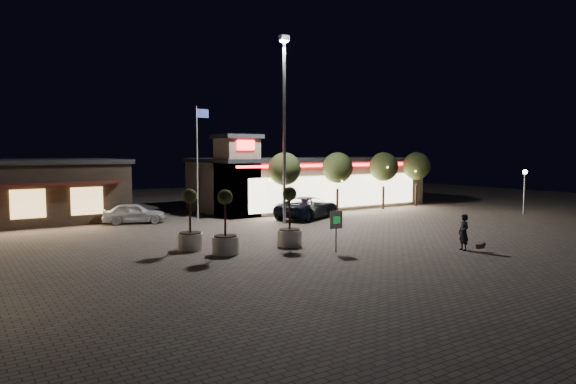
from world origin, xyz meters
TOP-DOWN VIEW (x-y plane):
  - ground at (0.00, 0.00)m, footprint 90.00×90.00m
  - retail_building at (9.51, 15.82)m, footprint 20.40×8.40m
  - floodlight_pole at (2.00, 8.00)m, footprint 0.60×0.40m
  - flagpole at (-1.90, 13.00)m, footprint 0.95×0.10m
  - lamp_post_east at (20.00, 2.00)m, footprint 0.36×0.36m
  - string_tree_a at (4.00, 11.00)m, footprint 2.42×2.42m
  - string_tree_b at (9.00, 11.00)m, footprint 2.42×2.42m
  - string_tree_c at (14.00, 11.00)m, footprint 2.42×2.42m
  - string_tree_d at (18.00, 11.00)m, footprint 2.42×2.42m
  - pickup_truck at (5.08, 9.59)m, footprint 6.38×4.83m
  - white_sedan at (-6.21, 14.00)m, footprint 4.42×2.85m
  - pedestrian at (4.30, -4.49)m, footprint 0.60×0.75m
  - dog at (4.81, -5.14)m, footprint 0.56×0.24m
  - planter_left at (-6.77, 3.15)m, footprint 1.23×1.23m
  - planter_mid at (-5.80, 1.25)m, footprint 1.25×1.25m
  - planter_right at (-2.13, 1.25)m, footprint 1.25×1.25m
  - valet_sign at (-1.18, -1.35)m, footprint 0.66×0.17m

SIDE VIEW (x-z plane):
  - ground at x=0.00m, z-range 0.00..0.00m
  - dog at x=4.81m, z-range 0.14..0.44m
  - white_sedan at x=-6.21m, z-range 0.00..1.40m
  - pickup_truck at x=5.08m, z-range 0.00..1.61m
  - pedestrian at x=4.30m, z-range 0.00..1.79m
  - planter_left at x=-6.77m, z-range -0.58..2.45m
  - planter_right at x=-2.13m, z-range -0.59..2.48m
  - planter_mid at x=-5.80m, z-range -0.59..2.48m
  - valet_sign at x=-1.18m, z-range 0.40..2.40m
  - retail_building at x=9.51m, z-range -0.84..5.26m
  - lamp_post_east at x=20.00m, z-range 0.72..4.20m
  - string_tree_a at x=4.00m, z-range 1.17..5.95m
  - string_tree_b at x=9.00m, z-range 1.17..5.95m
  - string_tree_c at x=14.00m, z-range 1.17..5.95m
  - string_tree_d at x=18.00m, z-range 1.17..5.95m
  - flagpole at x=-1.90m, z-range 0.74..8.74m
  - floodlight_pole at x=2.00m, z-range 0.83..13.21m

